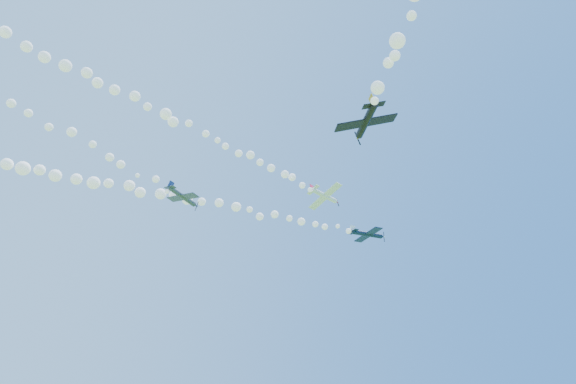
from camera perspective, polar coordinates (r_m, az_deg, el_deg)
plane_white at (r=88.98m, az=4.39°, el=-0.46°), size 7.35×7.52×2.43m
smoke_trail_white at (r=70.29m, az=-21.23°, el=12.10°), size 80.77×14.60×3.07m
plane_navy at (r=98.47m, az=9.43°, el=-4.96°), size 8.07×8.52×2.18m
smoke_trail_navy at (r=86.48m, az=-15.91°, el=-0.02°), size 79.31×19.07×3.12m
plane_grey at (r=82.06m, az=-12.36°, el=-0.54°), size 6.74×7.11×2.71m
plane_black at (r=49.38m, az=9.21°, el=8.24°), size 6.24×6.18×2.34m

